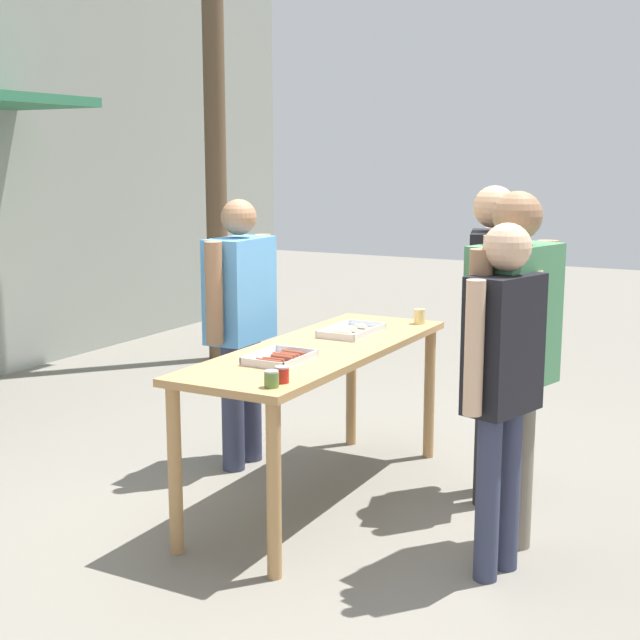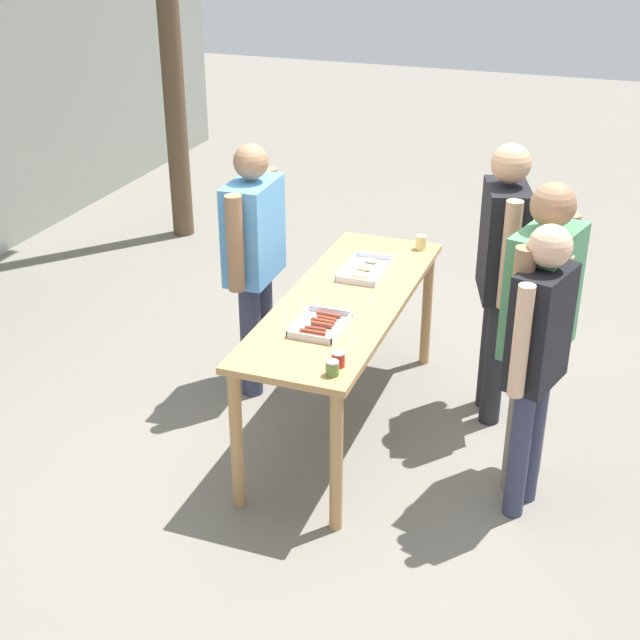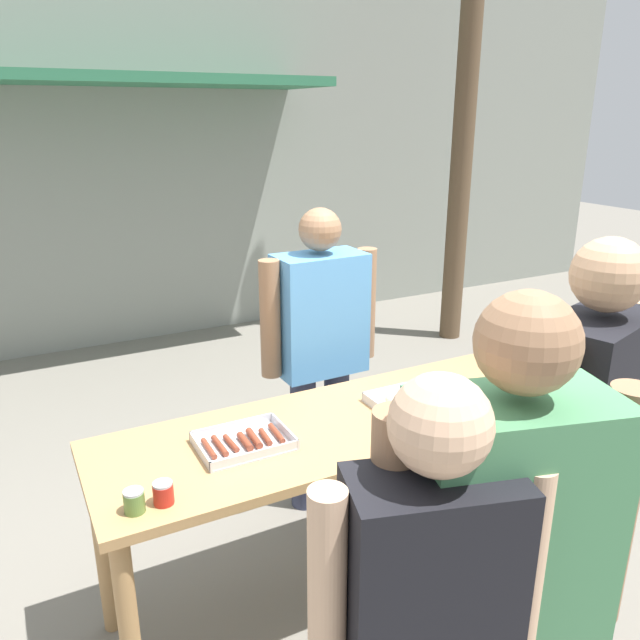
# 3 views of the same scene
# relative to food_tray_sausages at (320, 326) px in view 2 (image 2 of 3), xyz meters

# --- Properties ---
(ground_plane) EXTENTS (24.00, 24.00, 0.00)m
(ground_plane) POSITION_rel_food_tray_sausages_xyz_m (0.44, -0.00, -0.91)
(ground_plane) COLOR slate
(serving_table) EXTENTS (2.08, 0.70, 0.90)m
(serving_table) POSITION_rel_food_tray_sausages_xyz_m (0.44, -0.00, -0.14)
(serving_table) COLOR tan
(serving_table) RESTS_ON ground
(food_tray_sausages) EXTENTS (0.36, 0.27, 0.04)m
(food_tray_sausages) POSITION_rel_food_tray_sausages_xyz_m (0.00, 0.00, 0.00)
(food_tray_sausages) COLOR silver
(food_tray_sausages) RESTS_ON serving_table
(food_tray_buns) EXTENTS (0.44, 0.26, 0.06)m
(food_tray_buns) POSITION_rel_food_tray_sausages_xyz_m (0.82, -0.00, 0.00)
(food_tray_buns) COLOR silver
(food_tray_buns) RESTS_ON serving_table
(condiment_jar_mustard) EXTENTS (0.07, 0.07, 0.08)m
(condiment_jar_mustard) POSITION_rel_food_tray_sausages_xyz_m (-0.47, -0.24, 0.03)
(condiment_jar_mustard) COLOR #567A38
(condiment_jar_mustard) RESTS_ON serving_table
(condiment_jar_ketchup) EXTENTS (0.07, 0.07, 0.08)m
(condiment_jar_ketchup) POSITION_rel_food_tray_sausages_xyz_m (-0.38, -0.24, 0.03)
(condiment_jar_ketchup) COLOR #B22319
(condiment_jar_ketchup) RESTS_ON serving_table
(beer_cup) EXTENTS (0.07, 0.07, 0.09)m
(beer_cup) POSITION_rel_food_tray_sausages_xyz_m (1.34, -0.23, 0.03)
(beer_cup) COLOR #DBC67A
(beer_cup) RESTS_ON serving_table
(person_server_behind_table) EXTENTS (0.68, 0.27, 1.70)m
(person_server_behind_table) POSITION_rel_food_tray_sausages_xyz_m (0.71, 0.71, 0.08)
(person_server_behind_table) COLOR #333851
(person_server_behind_table) RESTS_ON ground
(person_customer_holding_hotdog) EXTENTS (0.53, 0.31, 1.66)m
(person_customer_holding_hotdog) POSITION_rel_food_tray_sausages_xyz_m (-0.01, -1.19, 0.09)
(person_customer_holding_hotdog) COLOR #333851
(person_customer_holding_hotdog) RESTS_ON ground
(person_customer_with_cup) EXTENTS (0.61, 0.36, 1.80)m
(person_customer_with_cup) POSITION_rel_food_tray_sausages_xyz_m (0.89, -0.84, 0.16)
(person_customer_with_cup) COLOR #232328
(person_customer_with_cup) RESTS_ON ground
(person_customer_waiting_in_line) EXTENTS (0.67, 0.38, 1.79)m
(person_customer_waiting_in_line) POSITION_rel_food_tray_sausages_xyz_m (0.24, -1.16, 0.15)
(person_customer_waiting_in_line) COLOR #756B5B
(person_customer_waiting_in_line) RESTS_ON ground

